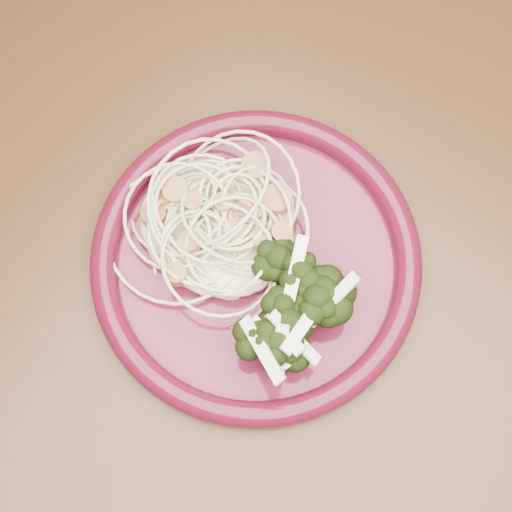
{
  "coord_description": "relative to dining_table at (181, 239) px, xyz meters",
  "views": [
    {
      "loc": [
        0.2,
        -0.14,
        1.32
      ],
      "look_at": [
        0.09,
        -0.0,
        0.77
      ],
      "focal_mm": 50.0,
      "sensor_mm": 36.0,
      "label": 1
    }
  ],
  "objects": [
    {
      "name": "dining_table",
      "position": [
        0.0,
        0.0,
        0.0
      ],
      "size": [
        1.2,
        0.8,
        0.75
      ],
      "color": "#472814",
      "rests_on": "ground"
    },
    {
      "name": "dinner_plate",
      "position": [
        0.09,
        -0.0,
        0.11
      ],
      "size": [
        0.29,
        0.29,
        0.02
      ],
      "rotation": [
        0.0,
        0.0,
        -0.08
      ],
      "color": "#531022",
      "rests_on": "dining_table"
    },
    {
      "name": "spaghetti_pile",
      "position": [
        0.05,
        0.0,
        0.12
      ],
      "size": [
        0.15,
        0.13,
        0.03
      ],
      "primitive_type": "ellipsoid",
      "rotation": [
        0.0,
        0.0,
        -0.08
      ],
      "color": "beige",
      "rests_on": "dinner_plate"
    },
    {
      "name": "scallop_cluster",
      "position": [
        0.05,
        0.0,
        0.15
      ],
      "size": [
        0.12,
        0.12,
        0.04
      ],
      "primitive_type": null,
      "rotation": [
        0.0,
        0.0,
        -0.08
      ],
      "color": "#A77445",
      "rests_on": "spaghetti_pile"
    },
    {
      "name": "broccoli_pile",
      "position": [
        0.15,
        -0.0,
        0.13
      ],
      "size": [
        0.1,
        0.15,
        0.05
      ],
      "primitive_type": "ellipsoid",
      "rotation": [
        0.0,
        0.0,
        -0.08
      ],
      "color": "black",
      "rests_on": "dinner_plate"
    },
    {
      "name": "onion_garnish",
      "position": [
        0.15,
        -0.0,
        0.16
      ],
      "size": [
        0.07,
        0.1,
        0.05
      ],
      "primitive_type": null,
      "rotation": [
        0.0,
        0.0,
        -0.08
      ],
      "color": "white",
      "rests_on": "broccoli_pile"
    }
  ]
}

